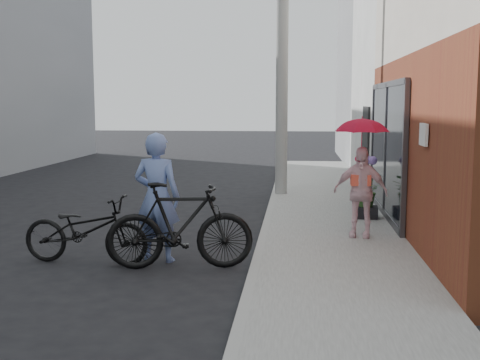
# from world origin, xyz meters

# --- Properties ---
(ground) EXTENTS (80.00, 80.00, 0.00)m
(ground) POSITION_xyz_m (0.00, 0.00, 0.00)
(ground) COLOR black
(ground) RESTS_ON ground
(sidewalk) EXTENTS (2.20, 24.00, 0.12)m
(sidewalk) POSITION_xyz_m (2.10, 2.00, 0.06)
(sidewalk) COLOR gray
(sidewalk) RESTS_ON ground
(curb) EXTENTS (0.12, 24.00, 0.12)m
(curb) POSITION_xyz_m (0.94, 2.00, 0.06)
(curb) COLOR #9E9E99
(curb) RESTS_ON ground
(east_building_far) EXTENTS (8.00, 8.00, 7.00)m
(east_building_far) POSITION_xyz_m (7.20, 16.00, 3.50)
(east_building_far) COLOR gray
(east_building_far) RESTS_ON ground
(utility_pole) EXTENTS (0.28, 0.28, 7.00)m
(utility_pole) POSITION_xyz_m (1.10, 6.00, 3.50)
(utility_pole) COLOR #9E9E99
(utility_pole) RESTS_ON ground
(officer) EXTENTS (0.72, 0.52, 1.83)m
(officer) POSITION_xyz_m (-0.49, 0.17, 0.92)
(officer) COLOR #6A80BE
(officer) RESTS_ON ground
(bike_left) EXTENTS (1.87, 0.79, 0.96)m
(bike_left) POSITION_xyz_m (-1.45, -0.07, 0.48)
(bike_left) COLOR black
(bike_left) RESTS_ON ground
(bike_right) EXTENTS (2.04, 0.85, 1.19)m
(bike_right) POSITION_xyz_m (-0.09, -0.21, 0.59)
(bike_right) COLOR black
(bike_right) RESTS_ON ground
(kimono_woman) EXTENTS (0.90, 0.54, 1.44)m
(kimono_woman) POSITION_xyz_m (2.48, 1.50, 0.84)
(kimono_woman) COLOR #FFD5DE
(kimono_woman) RESTS_ON sidewalk
(parasol) EXTENTS (0.82, 0.82, 0.72)m
(parasol) POSITION_xyz_m (2.48, 1.50, 1.92)
(parasol) COLOR #E31A45
(parasol) RESTS_ON kimono_woman
(planter) EXTENTS (0.43, 0.43, 0.21)m
(planter) POSITION_xyz_m (2.77, 3.11, 0.23)
(planter) COLOR black
(planter) RESTS_ON sidewalk
(potted_plant) EXTENTS (0.55, 0.48, 0.62)m
(potted_plant) POSITION_xyz_m (2.77, 3.11, 0.64)
(potted_plant) COLOR #2F5823
(potted_plant) RESTS_ON planter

